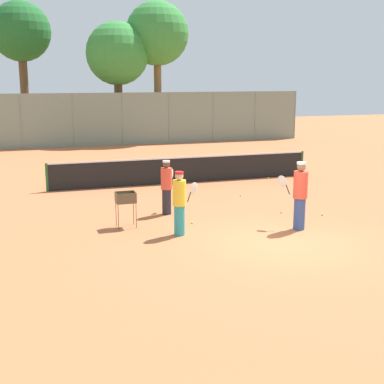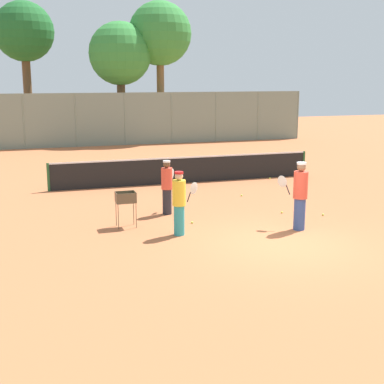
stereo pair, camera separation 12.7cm
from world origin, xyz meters
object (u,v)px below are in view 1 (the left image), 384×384
(player_white_outfit, at_px, (180,202))
(ball_cart, at_px, (126,200))
(player_yellow_shirt, at_px, (300,195))
(player_red_cap, at_px, (167,186))
(parked_car, at_px, (71,132))
(tennis_net, at_px, (184,169))

(player_white_outfit, xyz_separation_m, ball_cart, (-1.22, 1.22, -0.13))
(player_yellow_shirt, relative_size, ball_cart, 1.88)
(player_red_cap, bearing_deg, player_yellow_shirt, -98.33)
(player_white_outfit, bearing_deg, ball_cart, 109.36)
(player_red_cap, distance_m, parked_car, 19.97)
(tennis_net, distance_m, player_yellow_shirt, 7.54)
(player_white_outfit, bearing_deg, player_red_cap, 57.60)
(player_red_cap, height_order, parked_car, player_red_cap)
(player_white_outfit, bearing_deg, parked_car, 66.17)
(player_red_cap, xyz_separation_m, ball_cart, (-1.49, -1.07, -0.10))
(player_white_outfit, distance_m, parked_car, 22.25)
(ball_cart, height_order, parked_car, parked_car)
(tennis_net, height_order, player_red_cap, player_red_cap)
(player_white_outfit, distance_m, player_red_cap, 2.31)
(player_yellow_shirt, bearing_deg, parked_car, -26.03)
(player_yellow_shirt, bearing_deg, player_white_outfit, 45.12)
(tennis_net, bearing_deg, ball_cart, -121.58)
(player_red_cap, bearing_deg, tennis_net, 10.75)
(player_white_outfit, distance_m, ball_cart, 1.73)
(player_white_outfit, height_order, parked_car, player_white_outfit)
(player_yellow_shirt, bearing_deg, player_red_cap, 11.41)
(tennis_net, bearing_deg, player_white_outfit, -108.29)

